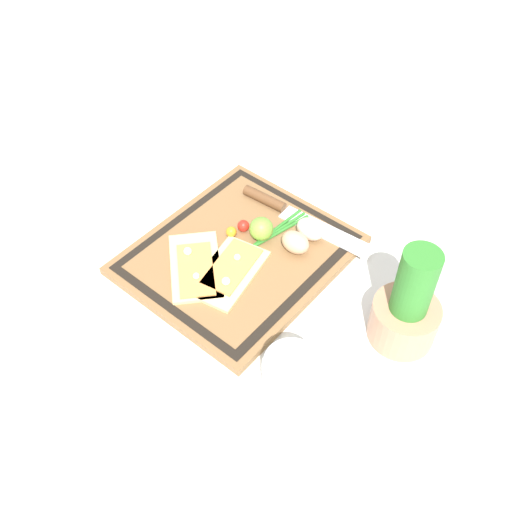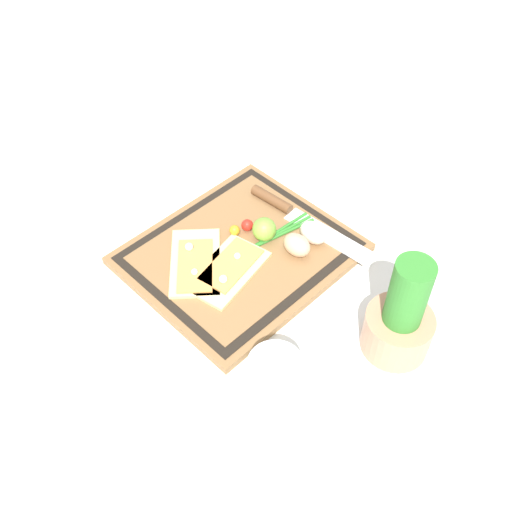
% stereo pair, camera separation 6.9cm
% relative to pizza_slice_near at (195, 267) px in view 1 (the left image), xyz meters
% --- Properties ---
extents(ground_plane, '(6.00, 6.00, 0.00)m').
position_rel_pizza_slice_near_xyz_m(ground_plane, '(-0.09, 0.03, -0.03)').
color(ground_plane, silver).
extents(cutting_board, '(0.41, 0.36, 0.02)m').
position_rel_pizza_slice_near_xyz_m(cutting_board, '(-0.09, 0.03, -0.02)').
color(cutting_board, brown).
rests_on(cutting_board, ground_plane).
extents(pizza_slice_near, '(0.19, 0.19, 0.02)m').
position_rel_pizza_slice_near_xyz_m(pizza_slice_near, '(0.00, 0.00, 0.00)').
color(pizza_slice_near, '#DBBC7F').
rests_on(pizza_slice_near, cutting_board).
extents(pizza_slice_far, '(0.18, 0.13, 0.02)m').
position_rel_pizza_slice_near_xyz_m(pizza_slice_far, '(-0.03, 0.06, 0.00)').
color(pizza_slice_far, '#DBBC7F').
rests_on(pizza_slice_far, cutting_board).
extents(knife, '(0.05, 0.30, 0.02)m').
position_rel_pizza_slice_near_xyz_m(knife, '(-0.23, 0.03, 0.00)').
color(knife, silver).
rests_on(knife, cutting_board).
extents(egg_brown, '(0.04, 0.06, 0.04)m').
position_rel_pizza_slice_near_xyz_m(egg_brown, '(-0.16, 0.12, 0.02)').
color(egg_brown, tan).
rests_on(egg_brown, cutting_board).
extents(egg_pink, '(0.04, 0.06, 0.04)m').
position_rel_pizza_slice_near_xyz_m(egg_pink, '(-0.21, 0.12, 0.02)').
color(egg_pink, beige).
rests_on(egg_pink, cutting_board).
extents(lime, '(0.05, 0.05, 0.05)m').
position_rel_pizza_slice_near_xyz_m(lime, '(-0.15, 0.04, 0.02)').
color(lime, '#70A838').
rests_on(lime, cutting_board).
extents(cherry_tomato_red, '(0.02, 0.02, 0.02)m').
position_rel_pizza_slice_near_xyz_m(cherry_tomato_red, '(-0.14, 0.00, 0.01)').
color(cherry_tomato_red, red).
rests_on(cherry_tomato_red, cutting_board).
extents(cherry_tomato_yellow, '(0.02, 0.02, 0.02)m').
position_rel_pizza_slice_near_xyz_m(cherry_tomato_yellow, '(-0.11, -0.01, 0.01)').
color(cherry_tomato_yellow, orange).
rests_on(cherry_tomato_yellow, cutting_board).
extents(scallion_bunch, '(0.30, 0.07, 0.01)m').
position_rel_pizza_slice_near_xyz_m(scallion_bunch, '(-0.11, 0.05, -0.00)').
color(scallion_bunch, '#2D7528').
rests_on(scallion_bunch, cutting_board).
extents(herb_pot, '(0.12, 0.12, 0.21)m').
position_rel_pizza_slice_near_xyz_m(herb_pot, '(-0.13, 0.38, 0.05)').
color(herb_pot, '#AD7A5B').
rests_on(herb_pot, ground_plane).
extents(sauce_jar, '(0.09, 0.09, 0.11)m').
position_rel_pizza_slice_near_xyz_m(sauce_jar, '(0.09, 0.30, 0.02)').
color(sauce_jar, silver).
rests_on(sauce_jar, ground_plane).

